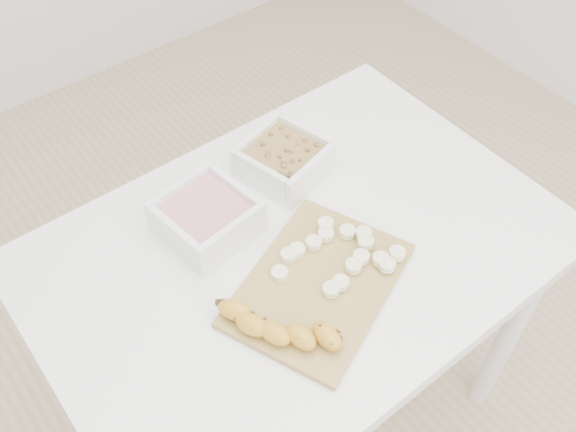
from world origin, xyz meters
TOP-DOWN VIEW (x-y plane):
  - ground at (0.00, 0.00)m, footprint 3.50×3.50m
  - table at (0.00, 0.00)m, footprint 1.00×0.70m
  - bowl_yogurt at (-0.11, 0.14)m, footprint 0.18×0.18m
  - bowl_granola at (0.10, 0.17)m, footprint 0.19×0.19m
  - cutting_board at (-0.03, -0.10)m, footprint 0.40×0.35m
  - banana at (-0.15, -0.14)m, footprint 0.14×0.22m
  - banana_slices at (0.04, -0.08)m, footprint 0.23×0.17m

SIDE VIEW (x-z plane):
  - ground at x=0.00m, z-range 0.00..0.00m
  - table at x=0.00m, z-range 0.28..1.03m
  - cutting_board at x=-0.03m, z-range 0.75..0.76m
  - banana_slices at x=0.04m, z-range 0.77..0.79m
  - banana at x=-0.15m, z-range 0.77..0.80m
  - bowl_granola at x=0.10m, z-range 0.75..0.82m
  - bowl_yogurt at x=-0.11m, z-range 0.75..0.83m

